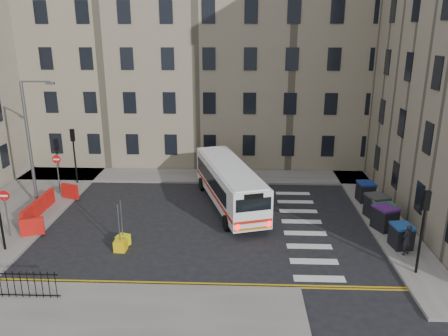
# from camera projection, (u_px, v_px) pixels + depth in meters

# --- Properties ---
(ground) EXTENTS (120.00, 120.00, 0.00)m
(ground) POSITION_uv_depth(u_px,v_px,m) (236.00, 223.00, 26.22)
(ground) COLOR black
(ground) RESTS_ON ground
(pavement_north) EXTENTS (36.00, 3.20, 0.15)m
(pavement_north) POSITION_uv_depth(u_px,v_px,m) (162.00, 176.00, 34.62)
(pavement_north) COLOR slate
(pavement_north) RESTS_ON ground
(pavement_east) EXTENTS (2.40, 26.00, 0.15)m
(pavement_east) POSITION_uv_depth(u_px,v_px,m) (368.00, 200.00, 29.67)
(pavement_east) COLOR slate
(pavement_east) RESTS_ON ground
(pavement_west) EXTENTS (6.00, 22.00, 0.15)m
(pavement_west) POSITION_uv_depth(u_px,v_px,m) (15.00, 212.00, 27.67)
(pavement_west) COLOR slate
(pavement_west) RESTS_ON ground
(pavement_sw) EXTENTS (20.00, 6.00, 0.15)m
(pavement_sw) POSITION_uv_depth(u_px,v_px,m) (52.00, 327.00, 16.93)
(pavement_sw) COLOR slate
(pavement_sw) RESTS_ON ground
(terrace_north) EXTENTS (38.30, 10.80, 17.20)m
(terrace_north) POSITION_uv_depth(u_px,v_px,m) (160.00, 59.00, 38.66)
(terrace_north) COLOR gray
(terrace_north) RESTS_ON ground
(traffic_light_east) EXTENTS (0.28, 0.22, 4.10)m
(traffic_light_east) POSITION_uv_depth(u_px,v_px,m) (424.00, 220.00, 19.79)
(traffic_light_east) COLOR black
(traffic_light_east) RESTS_ON pavement_east
(traffic_light_nw) EXTENTS (0.28, 0.22, 4.10)m
(traffic_light_nw) POSITION_uv_depth(u_px,v_px,m) (74.00, 148.00, 32.00)
(traffic_light_nw) COLOR black
(traffic_light_nw) RESTS_ON pavement_west
(streetlamp) EXTENTS (0.50, 0.22, 8.14)m
(streetlamp) POSITION_uv_depth(u_px,v_px,m) (29.00, 143.00, 27.31)
(streetlamp) COLOR #595B5E
(streetlamp) RESTS_ON pavement_west
(no_entry_north) EXTENTS (0.60, 0.08, 3.00)m
(no_entry_north) POSITION_uv_depth(u_px,v_px,m) (57.00, 166.00, 30.35)
(no_entry_north) COLOR #595B5E
(no_entry_north) RESTS_ON pavement_west
(no_entry_south) EXTENTS (0.60, 0.08, 3.00)m
(no_entry_south) POSITION_uv_depth(u_px,v_px,m) (5.00, 204.00, 23.68)
(no_entry_south) COLOR #595B5E
(no_entry_south) RESTS_ON pavement_west
(roadworks_barriers) EXTENTS (1.66, 6.26, 1.00)m
(roadworks_barriers) POSITION_uv_depth(u_px,v_px,m) (44.00, 207.00, 26.94)
(roadworks_barriers) COLOR red
(roadworks_barriers) RESTS_ON pavement_west
(bus) EXTENTS (5.11, 10.27, 2.74)m
(bus) POSITION_uv_depth(u_px,v_px,m) (229.00, 183.00, 28.41)
(bus) COLOR white
(bus) RESTS_ON ground
(wheelie_bin_a) EXTENTS (1.13, 1.26, 1.25)m
(wheelie_bin_a) POSITION_uv_depth(u_px,v_px,m) (401.00, 236.00, 22.87)
(wheelie_bin_a) COLOR black
(wheelie_bin_a) RESTS_ON pavement_east
(wheelie_bin_b) EXTENTS (1.49, 1.58, 1.38)m
(wheelie_bin_b) POSITION_uv_depth(u_px,v_px,m) (385.00, 218.00, 24.92)
(wheelie_bin_b) COLOR black
(wheelie_bin_b) RESTS_ON pavement_east
(wheelie_bin_c) EXTENTS (1.29, 1.39, 1.27)m
(wheelie_bin_c) POSITION_uv_depth(u_px,v_px,m) (384.00, 213.00, 25.70)
(wheelie_bin_c) COLOR black
(wheelie_bin_c) RESTS_ON pavement_east
(wheelie_bin_d) EXTENTS (1.44, 1.55, 1.42)m
(wheelie_bin_d) POSITION_uv_depth(u_px,v_px,m) (376.00, 206.00, 26.54)
(wheelie_bin_d) COLOR black
(wheelie_bin_d) RESTS_ON pavement_east
(wheelie_bin_e) EXTENTS (1.14, 1.28, 1.31)m
(wheelie_bin_e) POSITION_uv_depth(u_px,v_px,m) (366.00, 192.00, 29.10)
(wheelie_bin_e) COLOR black
(wheelie_bin_e) RESTS_ON pavement_east
(pedestrian) EXTENTS (0.71, 0.65, 1.62)m
(pedestrian) POSITION_uv_depth(u_px,v_px,m) (407.00, 240.00, 22.03)
(pedestrian) COLOR black
(pedestrian) RESTS_ON pavement_east
(bollard_yellow) EXTENTS (0.76, 0.76, 0.60)m
(bollard_yellow) POSITION_uv_depth(u_px,v_px,m) (123.00, 240.00, 23.41)
(bollard_yellow) COLOR #EFED0D
(bollard_yellow) RESTS_ON ground
(bollard_chevron) EXTENTS (0.63, 0.63, 0.60)m
(bollard_chevron) POSITION_uv_depth(u_px,v_px,m) (121.00, 245.00, 22.87)
(bollard_chevron) COLOR yellow
(bollard_chevron) RESTS_ON ground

